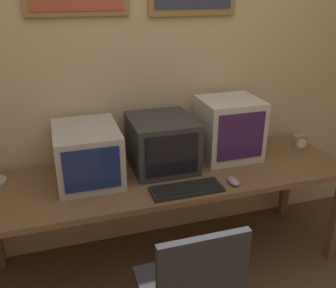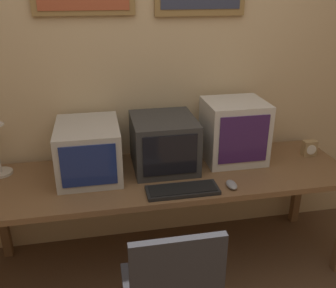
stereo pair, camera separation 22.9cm
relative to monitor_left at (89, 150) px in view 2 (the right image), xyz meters
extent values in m
cube|color=#D1B284|center=(0.48, 0.31, 0.43)|extent=(8.00, 0.05, 2.60)
cube|color=brown|center=(0.48, -0.10, -0.18)|extent=(2.33, 0.69, 0.04)
cube|color=brown|center=(-0.64, 0.20, -0.53)|extent=(0.06, 0.06, 0.67)
cube|color=brown|center=(1.60, 0.20, -0.53)|extent=(0.06, 0.06, 0.67)
cube|color=#B7B2A8|center=(0.00, 0.00, 0.00)|extent=(0.38, 0.48, 0.33)
cube|color=navy|center=(0.00, -0.24, 0.01)|extent=(0.31, 0.01, 0.25)
cube|color=#333333|center=(0.47, 0.02, 0.00)|extent=(0.40, 0.43, 0.33)
cube|color=black|center=(0.47, -0.20, 0.01)|extent=(0.33, 0.01, 0.25)
cube|color=beige|center=(0.96, 0.04, 0.04)|extent=(0.39, 0.35, 0.41)
cube|color=#3D1E56|center=(0.96, -0.14, 0.05)|extent=(0.32, 0.01, 0.31)
cube|color=black|center=(0.52, -0.33, -0.15)|extent=(0.42, 0.16, 0.02)
cube|color=black|center=(0.52, -0.33, -0.14)|extent=(0.39, 0.13, 0.00)
ellipsoid|color=gray|center=(0.82, -0.34, -0.15)|extent=(0.06, 0.11, 0.03)
cube|color=#A38456|center=(1.50, -0.02, -0.11)|extent=(0.10, 0.05, 0.11)
cylinder|color=white|center=(1.50, -0.05, -0.11)|extent=(0.07, 0.00, 0.07)
cylinder|color=#B2A899|center=(-0.56, 0.11, -0.16)|extent=(0.14, 0.14, 0.02)
cube|color=#2D2D33|center=(0.34, -1.02, -0.17)|extent=(0.39, 0.04, 0.43)
camera|label=1|loc=(-0.15, -2.11, 0.94)|focal=40.00mm
camera|label=2|loc=(0.07, -2.16, 0.94)|focal=40.00mm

